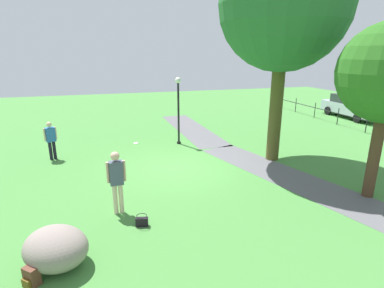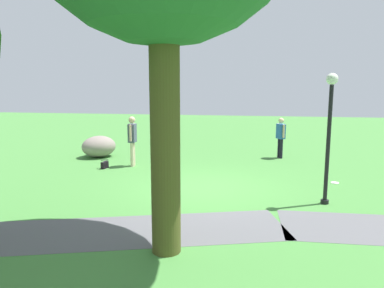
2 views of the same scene
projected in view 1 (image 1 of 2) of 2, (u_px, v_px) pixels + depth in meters
ground_plane at (178, 168)px, 11.96m from camera, size 48.00×48.00×0.00m
footpath_segment_near at (191, 129)px, 18.10m from camera, size 8.04×1.95×0.01m
footpath_segment_mid at (283, 175)px, 11.25m from camera, size 8.17×3.93×0.01m
large_shade_tree at (284, 6)px, 11.21m from camera, size 4.92×4.92×8.53m
lamp_post at (178, 103)px, 14.54m from camera, size 0.28×0.28×3.25m
lawn_boulder at (56, 248)px, 6.33m from camera, size 1.81×1.84×0.87m
woman_with_handbag at (117, 178)px, 8.28m from camera, size 0.25×0.52×1.82m
man_near_boulder at (51, 138)px, 12.63m from camera, size 0.37×0.48×1.63m
handbag_on_grass at (142, 221)px, 7.89m from camera, size 0.32×0.34×0.31m
backpack_by_boulder at (31, 277)px, 5.86m from camera, size 0.35×0.35×0.40m
frisbee_on_grass at (136, 143)px, 15.18m from camera, size 0.24×0.24×0.02m
parked_sedan_grey at (353, 106)px, 20.96m from camera, size 4.54×2.04×1.56m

